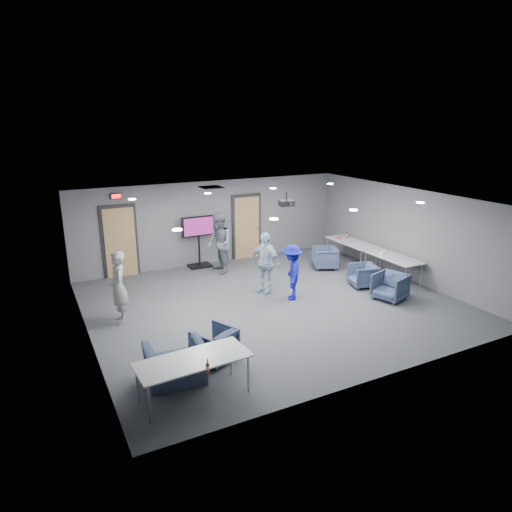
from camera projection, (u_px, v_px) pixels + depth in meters
name	position (u px, v px, depth m)	size (l,w,h in m)	color
floor	(272.00, 303.00, 11.84)	(9.00, 9.00, 0.00)	#35373C
ceiling	(273.00, 200.00, 11.05)	(9.00, 9.00, 0.00)	silver
wall_back	(213.00, 222.00, 14.85)	(9.00, 0.02, 2.70)	slate
wall_front	(383.00, 311.00, 8.04)	(9.00, 0.02, 2.70)	slate
wall_left	(84.00, 282.00, 9.48)	(0.02, 8.00, 2.70)	slate
wall_right	(406.00, 234.00, 13.41)	(0.02, 8.00, 2.70)	slate
door_left	(120.00, 242.00, 13.58)	(1.06, 0.17, 2.24)	black
door_right	(247.00, 227.00, 15.42)	(1.06, 0.17, 2.24)	black
exit_sign	(116.00, 196.00, 13.16)	(0.32, 0.08, 0.16)	black
hvac_diffuser	(211.00, 187.00, 13.22)	(0.60, 0.60, 0.03)	black
downlights	(273.00, 201.00, 11.06)	(6.18, 3.78, 0.02)	white
person_a	(118.00, 288.00, 10.52)	(0.63, 0.41, 1.72)	gray
person_b	(219.00, 244.00, 13.92)	(0.91, 0.71, 1.87)	slate
person_c	(265.00, 263.00, 12.37)	(1.00, 0.41, 1.70)	#A3BED2
person_d	(292.00, 272.00, 11.93)	(0.96, 0.55, 1.48)	#171997
chair_right_a	(325.00, 258.00, 14.51)	(0.74, 0.76, 0.69)	#3D4A6A
chair_right_b	(363.00, 276.00, 12.94)	(0.69, 0.71, 0.65)	#3A4865
chair_right_c	(390.00, 287.00, 12.01)	(0.76, 0.78, 0.71)	#35415C
chair_front_a	(214.00, 345.00, 8.97)	(0.73, 0.75, 0.68)	#36425D
chair_front_b	(176.00, 364.00, 8.23)	(1.07, 0.94, 0.70)	#313F56
table_right_a	(352.00, 243.00, 14.95)	(0.79, 1.90, 0.73)	#B4B7B9
table_right_b	(393.00, 258.00, 13.33)	(0.76, 1.83, 0.73)	#B4B7B9
table_front_left	(193.00, 361.00, 7.68)	(1.97, 0.92, 0.73)	#B4B7B9
bottle_front	(208.00, 367.00, 7.24)	(0.06, 0.06, 0.25)	#5D2A0F
bottle_right	(347.00, 235.00, 15.39)	(0.07, 0.07, 0.26)	#5D2A0F
snack_box	(338.00, 238.00, 15.29)	(0.18, 0.12, 0.04)	#DC4F37
wrapper	(383.00, 252.00, 13.67)	(0.24, 0.16, 0.05)	silver
tv_stand	(199.00, 238.00, 14.49)	(1.08, 0.52, 1.66)	black
projector	(287.00, 203.00, 12.35)	(0.45, 0.41, 0.37)	black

